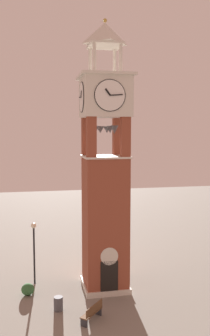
{
  "coord_description": "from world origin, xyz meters",
  "views": [
    {
      "loc": [
        -4.55,
        -22.35,
        10.13
      ],
      "look_at": [
        0.0,
        0.0,
        7.85
      ],
      "focal_mm": 38.8,
      "sensor_mm": 36.0,
      "label": 1
    }
  ],
  "objects_px": {
    "park_bench": "(92,312)",
    "trash_bin": "(58,304)",
    "lamp_post": "(34,242)",
    "clock_tower": "(105,180)"
  },
  "relations": [
    {
      "from": "clock_tower",
      "to": "lamp_post",
      "type": "distance_m",
      "value": 6.37
    },
    {
      "from": "park_bench",
      "to": "lamp_post",
      "type": "xyz_separation_m",
      "value": [
        -2.99,
        5.53,
        2.37
      ]
    },
    {
      "from": "park_bench",
      "to": "trash_bin",
      "type": "relative_size",
      "value": 1.86
    },
    {
      "from": "lamp_post",
      "to": "trash_bin",
      "type": "xyz_separation_m",
      "value": [
        1.28,
        -4.01,
        -2.45
      ]
    },
    {
      "from": "clock_tower",
      "to": "park_bench",
      "type": "bearing_deg",
      "value": -110.64
    },
    {
      "from": "park_bench",
      "to": "trash_bin",
      "type": "height_order",
      "value": "park_bench"
    },
    {
      "from": "park_bench",
      "to": "lamp_post",
      "type": "bearing_deg",
      "value": 118.42
    },
    {
      "from": "lamp_post",
      "to": "park_bench",
      "type": "bearing_deg",
      "value": -61.58
    },
    {
      "from": "park_bench",
      "to": "lamp_post",
      "type": "relative_size",
      "value": 0.36
    },
    {
      "from": "clock_tower",
      "to": "lamp_post",
      "type": "xyz_separation_m",
      "value": [
        -4.5,
        1.54,
        -4.24
      ]
    }
  ]
}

